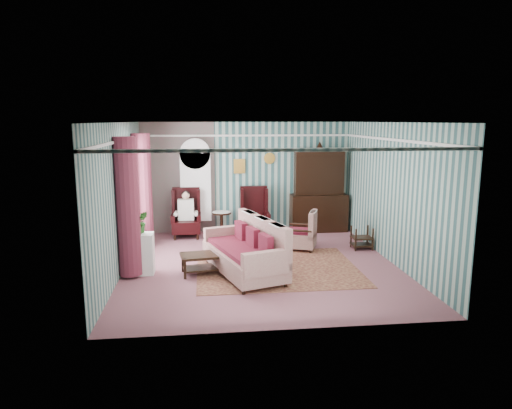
{
  "coord_description": "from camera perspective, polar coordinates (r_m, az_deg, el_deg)",
  "views": [
    {
      "loc": [
        -1.12,
        -8.98,
        2.94
      ],
      "look_at": [
        -0.03,
        0.6,
        1.16
      ],
      "focal_mm": 32.0,
      "sensor_mm": 36.0,
      "label": 1
    }
  ],
  "objects": [
    {
      "name": "round_side_table",
      "position": [
        11.89,
        -4.31,
        -2.38
      ],
      "size": [
        0.5,
        0.5,
        0.6
      ],
      "primitive_type": "cylinder",
      "color": "black",
      "rests_on": "floor"
    },
    {
      "name": "coffee_table",
      "position": [
        8.98,
        -6.34,
        -7.37
      ],
      "size": [
        1.01,
        0.65,
        0.4
      ],
      "primitive_type": "cube",
      "rotation": [
        0.0,
        0.0,
        0.14
      ],
      "color": "black",
      "rests_on": "floor"
    },
    {
      "name": "plant_stand",
      "position": [
        9.14,
        -14.37,
        -6.0
      ],
      "size": [
        0.55,
        0.35,
        0.8
      ],
      "primitive_type": "cube",
      "color": "silver",
      "rests_on": "floor"
    },
    {
      "name": "nest_table",
      "position": [
        10.85,
        13.08,
        -4.05
      ],
      "size": [
        0.45,
        0.38,
        0.54
      ],
      "primitive_type": "cube",
      "color": "black",
      "rests_on": "floor"
    },
    {
      "name": "potted_plant_b",
      "position": [
        9.06,
        -14.08,
        -2.12
      ],
      "size": [
        0.28,
        0.25,
        0.42
      ],
      "primitive_type": "imported",
      "rotation": [
        0.0,
        0.0,
        0.33
      ],
      "color": "#26591C",
      "rests_on": "plant_stand"
    },
    {
      "name": "potted_plant_a",
      "position": [
        8.92,
        -14.56,
        -2.46
      ],
      "size": [
        0.4,
        0.37,
        0.39
      ],
      "primitive_type": "imported",
      "rotation": [
        0.0,
        0.0,
        -0.2
      ],
      "color": "#244D18",
      "rests_on": "plant_stand"
    },
    {
      "name": "seated_woman",
      "position": [
        11.68,
        -8.72,
        -1.25
      ],
      "size": [
        0.44,
        0.4,
        1.18
      ],
      "primitive_type": null,
      "color": "silver",
      "rests_on": "floor"
    },
    {
      "name": "wingback_left",
      "position": [
        11.67,
        -8.73,
        -1.08
      ],
      "size": [
        0.76,
        0.8,
        1.25
      ],
      "primitive_type": "cube",
      "color": "black",
      "rests_on": "floor"
    },
    {
      "name": "dresser_hutch",
      "position": [
        12.21,
        7.9,
        2.1
      ],
      "size": [
        1.5,
        0.56,
        2.36
      ],
      "primitive_type": "cube",
      "color": "black",
      "rests_on": "floor"
    },
    {
      "name": "potted_plant_c",
      "position": [
        9.01,
        -14.73,
        -2.35
      ],
      "size": [
        0.26,
        0.26,
        0.38
      ],
      "primitive_type": "imported",
      "rotation": [
        0.0,
        0.0,
        0.27
      ],
      "color": "#1B571F",
      "rests_on": "plant_stand"
    },
    {
      "name": "sofa",
      "position": [
        8.82,
        -1.57,
        -5.82
      ],
      "size": [
        1.7,
        2.41,
        0.93
      ],
      "primitive_type": "cube",
      "rotation": [
        0.0,
        0.0,
        1.88
      ],
      "color": "#C5B098",
      "rests_on": "floor"
    },
    {
      "name": "wingback_right",
      "position": [
        11.73,
        -0.16,
        -0.9
      ],
      "size": [
        0.76,
        0.8,
        1.25
      ],
      "primitive_type": "cube",
      "color": "black",
      "rests_on": "floor"
    },
    {
      "name": "room_shell",
      "position": [
        9.22,
        -3.35,
        4.65
      ],
      "size": [
        5.53,
        6.02,
        2.91
      ],
      "color": "#335E5D",
      "rests_on": "ground"
    },
    {
      "name": "bookcase",
      "position": [
        11.96,
        -7.53,
        1.64
      ],
      "size": [
        0.8,
        0.28,
        2.24
      ],
      "primitive_type": "cube",
      "color": "white",
      "rests_on": "floor"
    },
    {
      "name": "rug",
      "position": [
        9.27,
        2.67,
        -7.98
      ],
      "size": [
        3.2,
        2.6,
        0.01
      ],
      "primitive_type": "cube",
      "color": "#501A21",
      "rests_on": "floor"
    },
    {
      "name": "floor",
      "position": [
        9.52,
        0.58,
        -7.51
      ],
      "size": [
        6.0,
        6.0,
        0.0
      ],
      "primitive_type": "plane",
      "color": "#854D55",
      "rests_on": "ground"
    },
    {
      "name": "floral_armchair",
      "position": [
        10.54,
        5.59,
        -2.92
      ],
      "size": [
        1.1,
        1.02,
        1.01
      ],
      "primitive_type": "cube",
      "rotation": [
        0.0,
        0.0,
        1.19
      ],
      "color": "beige",
      "rests_on": "floor"
    }
  ]
}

